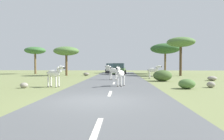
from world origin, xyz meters
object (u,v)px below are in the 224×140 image
at_px(rock_2, 86,74).
at_px(zebra_3, 153,70).
at_px(zebra_1, 113,71).
at_px(bush_1, 187,84).
at_px(bush_0, 163,76).
at_px(rock_0, 212,78).
at_px(car_1, 119,69).
at_px(zebra_0, 120,74).
at_px(tree_1, 35,51).
at_px(zebra_2, 54,74).
at_px(tree_4, 66,51).
at_px(tree_0, 165,49).
at_px(tree_2, 181,43).
at_px(rock_4, 211,85).
at_px(car_0, 111,69).
at_px(rock_1, 24,85).

bearing_deg(rock_2, zebra_3, -30.62).
bearing_deg(zebra_1, bush_1, -114.29).
height_order(zebra_1, bush_0, zebra_1).
bearing_deg(rock_0, car_1, 129.57).
bearing_deg(bush_0, zebra_1, 169.25).
distance_m(rock_0, rock_2, 16.06).
relative_size(zebra_0, rock_2, 1.87).
bearing_deg(tree_1, zebra_0, -52.94).
relative_size(zebra_2, tree_4, 0.38).
relative_size(tree_0, rock_2, 6.45).
distance_m(tree_2, rock_4, 15.23).
xyz_separation_m(tree_1, rock_4, (20.72, -19.28, -3.69)).
bearing_deg(bush_0, car_0, 108.59).
bearing_deg(tree_4, tree_0, 22.83).
xyz_separation_m(tree_0, tree_4, (-15.41, -6.49, -0.81)).
bearing_deg(zebra_3, zebra_2, -23.30).
bearing_deg(tree_2, zebra_0, -120.44).
bearing_deg(rock_0, rock_2, 150.56).
bearing_deg(car_1, rock_0, -46.16).
xyz_separation_m(zebra_1, bush_1, (5.17, -6.97, -0.64)).
relative_size(tree_1, rock_4, 8.10).
distance_m(zebra_2, rock_4, 10.99).
distance_m(zebra_3, rock_1, 14.27).
xyz_separation_m(zebra_0, bush_1, (4.39, -0.91, -0.60)).
bearing_deg(car_0, rock_1, 74.24).
height_order(bush_0, bush_1, bush_0).
height_order(zebra_2, tree_0, tree_0).
xyz_separation_m(tree_0, bush_1, (-3.24, -21.60, -3.97)).
xyz_separation_m(zebra_1, rock_0, (9.89, -0.02, -0.75)).
height_order(car_0, car_1, same).
xyz_separation_m(zebra_0, rock_4, (6.28, -0.17, -0.72)).
xyz_separation_m(car_0, tree_4, (-5.92, -8.45, 2.63)).
xyz_separation_m(bush_1, rock_0, (4.72, 6.95, -0.10)).
bearing_deg(tree_2, zebra_2, -131.83).
bearing_deg(zebra_2, rock_1, -47.64).
bearing_deg(car_0, rock_0, 118.96).
height_order(tree_4, rock_2, tree_4).
bearing_deg(tree_1, car_0, 15.69).
relative_size(zebra_3, car_0, 0.36).
xyz_separation_m(zebra_0, zebra_1, (-0.78, 6.06, 0.04)).
relative_size(tree_2, rock_0, 5.63).
bearing_deg(zebra_0, tree_4, -43.01).
bearing_deg(rock_1, tree_1, 111.36).
height_order(tree_0, bush_1, tree_0).
bearing_deg(rock_4, car_0, 109.64).
bearing_deg(car_0, tree_2, 136.16).
relative_size(tree_4, rock_2, 5.15).
bearing_deg(tree_4, car_0, 54.95).
bearing_deg(bush_0, tree_4, 142.51).
height_order(car_0, bush_1, car_0).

